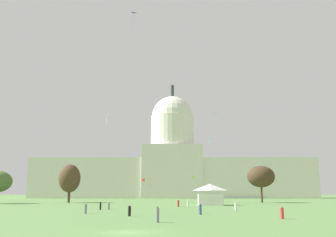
{
  "coord_description": "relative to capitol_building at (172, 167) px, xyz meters",
  "views": [
    {
      "loc": [
        4.0,
        -33.52,
        3.31
      ],
      "look_at": [
        1.74,
        75.97,
        23.67
      ],
      "focal_mm": 42.14,
      "sensor_mm": 36.0,
      "label": 1
    }
  ],
  "objects": [
    {
      "name": "person_grey_deep_crowd",
      "position": [
        -10.73,
        -137.5,
        -15.7
      ],
      "size": [
        0.55,
        0.55,
        1.45
      ],
      "rotation": [
        0.0,
        0.0,
        4.27
      ],
      "color": "gray",
      "rests_on": "ground_plane"
    },
    {
      "name": "tree_west_mid",
      "position": [
        -30.87,
        -91.0,
        -9.03
      ],
      "size": [
        6.79,
        7.44,
        11.67
      ],
      "color": "#4C3823",
      "rests_on": "ground_plane"
    },
    {
      "name": "kite_magenta_low",
      "position": [
        -10.17,
        -29.74,
        -8.09
      ],
      "size": [
        1.29,
        1.49,
        3.61
      ],
      "rotation": [
        0.0,
        0.0,
        4.13
      ],
      "color": "#D1339E"
    },
    {
      "name": "person_denim_near_tree_east",
      "position": [
        5.48,
        -154.06,
        -15.62
      ],
      "size": [
        0.62,
        0.62,
        1.63
      ],
      "rotation": [
        0.0,
        0.0,
        3.88
      ],
      "color": "#3D5684",
      "rests_on": "ground_plane"
    },
    {
      "name": "ground_plane",
      "position": [
        -2.0,
        -179.5,
        -16.35
      ],
      "size": [
        800.0,
        800.0,
        0.0
      ],
      "primitive_type": "plane",
      "color": "#567F42"
    },
    {
      "name": "kite_violet_high",
      "position": [
        -10.3,
        -106.51,
        37.17
      ],
      "size": [
        1.65,
        1.22,
        4.05
      ],
      "rotation": [
        0.0,
        0.0,
        3.54
      ],
      "color": "purple"
    },
    {
      "name": "person_red_lawn_far_left",
      "position": [
        2.42,
        -124.45,
        -15.62
      ],
      "size": [
        0.63,
        0.63,
        1.62
      ],
      "rotation": [
        0.0,
        0.0,
        3.68
      ],
      "color": "red",
      "rests_on": "ground_plane"
    },
    {
      "name": "person_white_front_left",
      "position": [
        4.64,
        -119.95,
        -15.67
      ],
      "size": [
        0.45,
        0.45,
        1.5
      ],
      "rotation": [
        0.0,
        0.0,
        2.86
      ],
      "color": "silver",
      "rests_on": "ground_plane"
    },
    {
      "name": "kite_gold_low",
      "position": [
        -40.74,
        -22.21,
        -3.8
      ],
      "size": [
        0.63,
        0.86,
        1.24
      ],
      "rotation": [
        0.0,
        0.0,
        1.03
      ],
      "color": "gold"
    },
    {
      "name": "person_black_mid_right",
      "position": [
        -12.1,
        -138.47,
        -15.59
      ],
      "size": [
        0.38,
        0.38,
        1.61
      ],
      "rotation": [
        0.0,
        0.0,
        0.16
      ],
      "color": "black",
      "rests_on": "ground_plane"
    },
    {
      "name": "event_tent",
      "position": [
        10.44,
        -113.25,
        -13.78
      ],
      "size": [
        6.36,
        6.97,
        5.22
      ],
      "rotation": [
        0.0,
        0.0,
        -0.01
      ],
      "color": "white",
      "rests_on": "ground_plane"
    },
    {
      "name": "capitol_building",
      "position": [
        0.0,
        0.0,
        0.0
      ],
      "size": [
        148.11,
        25.83,
        61.78
      ],
      "color": "silver",
      "rests_on": "ground_plane"
    },
    {
      "name": "kite_white_mid",
      "position": [
        -15.27,
        -117.26,
        5.6
      ],
      "size": [
        1.23,
        0.87,
        2.52
      ],
      "rotation": [
        0.0,
        0.0,
        6.11
      ],
      "color": "white"
    },
    {
      "name": "person_black_lawn_far_right",
      "position": [
        -4.43,
        -157.71,
        -15.65
      ],
      "size": [
        0.56,
        0.56,
        1.54
      ],
      "rotation": [
        0.0,
        0.0,
        0.82
      ],
      "color": "black",
      "rests_on": "ground_plane"
    },
    {
      "name": "person_grey_mid_center",
      "position": [
        -0.06,
        -168.95,
        -15.56
      ],
      "size": [
        0.49,
        0.49,
        1.73
      ],
      "rotation": [
        0.0,
        0.0,
        1.3
      ],
      "color": "gray",
      "rests_on": "ground_plane"
    },
    {
      "name": "kite_green_mid",
      "position": [
        14.56,
        -88.49,
        11.51
      ],
      "size": [
        1.76,
        1.31,
        0.21
      ],
      "rotation": [
        0.0,
        0.0,
        5.95
      ],
      "color": "green"
    },
    {
      "name": "person_white_edge_east",
      "position": [
        12.57,
        -141.06,
        -15.62
      ],
      "size": [
        0.45,
        0.45,
        1.58
      ],
      "rotation": [
        0.0,
        0.0,
        3.41
      ],
      "color": "silver",
      "rests_on": "ground_plane"
    },
    {
      "name": "person_red_edge_west",
      "position": [
        15.04,
        -162.86,
        -15.66
      ],
      "size": [
        0.61,
        0.61,
        1.55
      ],
      "rotation": [
        0.0,
        0.0,
        1.06
      ],
      "color": "red",
      "rests_on": "ground_plane"
    },
    {
      "name": "kite_lime_low",
      "position": [
        9.8,
        -32.47,
        -6.62
      ],
      "size": [
        1.11,
        1.04,
        2.77
      ],
      "rotation": [
        0.0,
        0.0,
        4.55
      ],
      "color": "#8CD133"
    },
    {
      "name": "tree_east_mid",
      "position": [
        28.07,
        -90.23,
        -8.51
      ],
      "size": [
        8.77,
        8.02,
        11.15
      ],
      "color": "#42301E",
      "rests_on": "ground_plane"
    },
    {
      "name": "kite_red_low",
      "position": [
        -12.21,
        -42.37,
        -8.08
      ],
      "size": [
        1.44,
        1.44,
        4.4
      ],
      "rotation": [
        0.0,
        0.0,
        5.51
      ],
      "color": "red"
    },
    {
      "name": "person_grey_front_right",
      "position": [
        -11.96,
        -151.34,
        -15.63
      ],
      "size": [
        0.56,
        0.56,
        1.6
      ],
      "rotation": [
        0.0,
        0.0,
        5.09
      ],
      "color": "gray",
      "rests_on": "ground_plane"
    },
    {
      "name": "kite_cyan_mid",
      "position": [
        15.06,
        -60.34,
        6.13
      ],
      "size": [
        0.47,
        1.12,
        0.89
      ],
      "rotation": [
        0.0,
        0.0,
        4.12
      ],
      "color": "#33BCDB"
    }
  ]
}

